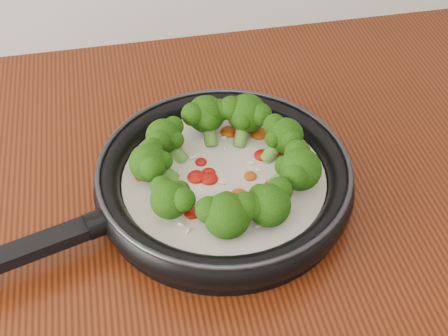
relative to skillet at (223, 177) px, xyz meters
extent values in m
cylinder|color=black|center=(0.00, 0.00, -0.03)|extent=(0.39, 0.39, 0.01)
torus|color=black|center=(0.00, 0.00, 0.00)|extent=(0.41, 0.41, 0.03)
torus|color=#2D2D33|center=(0.00, 0.00, 0.02)|extent=(0.40, 0.40, 0.01)
cube|color=black|center=(-0.24, -0.07, 0.00)|extent=(0.19, 0.08, 0.02)
cylinder|color=black|center=(-0.16, -0.05, 0.00)|extent=(0.04, 0.04, 0.03)
cylinder|color=beige|center=(0.00, 0.00, -0.01)|extent=(0.32, 0.32, 0.02)
ellipsoid|color=#A60E08|center=(-0.10, 0.02, 0.00)|extent=(0.03, 0.03, 0.01)
ellipsoid|color=#A60E08|center=(0.04, 0.08, 0.00)|extent=(0.03, 0.03, 0.01)
ellipsoid|color=#B0450B|center=(0.06, 0.07, 0.00)|extent=(0.03, 0.03, 0.01)
ellipsoid|color=#A60E08|center=(-0.03, 0.01, 0.00)|extent=(0.03, 0.03, 0.01)
ellipsoid|color=#A60E08|center=(-0.05, -0.05, 0.00)|extent=(0.03, 0.03, 0.01)
ellipsoid|color=#B0450B|center=(0.02, 0.08, 0.00)|extent=(0.03, 0.03, 0.01)
ellipsoid|color=#A60E08|center=(0.08, -0.02, 0.00)|extent=(0.03, 0.03, 0.01)
ellipsoid|color=#A60E08|center=(0.06, -0.03, 0.00)|extent=(0.02, 0.02, 0.01)
ellipsoid|color=#B0450B|center=(0.03, 0.00, 0.00)|extent=(0.02, 0.02, 0.01)
ellipsoid|color=#A60E08|center=(0.06, 0.03, 0.00)|extent=(0.02, 0.02, 0.01)
ellipsoid|color=#A60E08|center=(-0.02, 0.00, 0.00)|extent=(0.03, 0.03, 0.01)
ellipsoid|color=#B0450B|center=(0.08, 0.03, 0.00)|extent=(0.02, 0.02, 0.01)
ellipsoid|color=#A60E08|center=(-0.08, 0.06, 0.00)|extent=(0.03, 0.03, 0.01)
ellipsoid|color=#A60E08|center=(-0.02, 0.01, 0.00)|extent=(0.02, 0.02, 0.01)
ellipsoid|color=#B0450B|center=(0.01, -0.03, 0.00)|extent=(0.03, 0.03, 0.01)
ellipsoid|color=#A60E08|center=(-0.02, 0.03, 0.00)|extent=(0.02, 0.02, 0.01)
ellipsoid|color=white|center=(-0.06, -0.04, 0.00)|extent=(0.01, 0.01, 0.00)
ellipsoid|color=white|center=(0.08, -0.03, 0.00)|extent=(0.01, 0.00, 0.00)
ellipsoid|color=white|center=(0.04, 0.02, 0.00)|extent=(0.01, 0.01, 0.00)
ellipsoid|color=white|center=(-0.09, 0.05, 0.00)|extent=(0.01, 0.01, 0.00)
ellipsoid|color=white|center=(-0.07, -0.03, 0.00)|extent=(0.01, 0.01, 0.00)
ellipsoid|color=white|center=(-0.01, 0.07, 0.00)|extent=(0.00, 0.01, 0.00)
ellipsoid|color=white|center=(0.05, 0.08, 0.00)|extent=(0.01, 0.01, 0.00)
ellipsoid|color=white|center=(-0.08, -0.01, 0.00)|extent=(0.01, 0.01, 0.00)
ellipsoid|color=white|center=(0.03, -0.09, 0.00)|extent=(0.01, 0.01, 0.00)
ellipsoid|color=white|center=(0.02, 0.08, 0.00)|extent=(0.01, 0.01, 0.00)
ellipsoid|color=white|center=(-0.06, 0.06, 0.00)|extent=(0.01, 0.01, 0.00)
ellipsoid|color=white|center=(-0.06, -0.07, 0.00)|extent=(0.01, 0.01, 0.00)
ellipsoid|color=white|center=(0.03, 0.00, 0.00)|extent=(0.01, 0.00, 0.00)
ellipsoid|color=white|center=(-0.03, 0.04, 0.00)|extent=(0.01, 0.01, 0.00)
ellipsoid|color=white|center=(-0.09, -0.01, 0.00)|extent=(0.01, 0.01, 0.00)
ellipsoid|color=white|center=(0.00, -0.01, 0.00)|extent=(0.01, 0.01, 0.00)
ellipsoid|color=white|center=(0.01, 0.05, 0.00)|extent=(0.01, 0.01, 0.00)
ellipsoid|color=white|center=(-0.08, -0.02, 0.00)|extent=(0.01, 0.01, 0.00)
ellipsoid|color=white|center=(0.05, 0.00, 0.00)|extent=(0.01, 0.01, 0.00)
ellipsoid|color=white|center=(-0.06, -0.08, 0.00)|extent=(0.01, 0.01, 0.00)
ellipsoid|color=white|center=(-0.03, -0.01, 0.00)|extent=(0.01, 0.01, 0.00)
ellipsoid|color=white|center=(0.04, -0.07, 0.00)|extent=(0.01, 0.01, 0.00)
ellipsoid|color=white|center=(0.00, -0.01, 0.00)|extent=(0.01, 0.01, 0.00)
ellipsoid|color=white|center=(-0.01, 0.02, 0.00)|extent=(0.01, 0.01, 0.00)
ellipsoid|color=white|center=(0.00, -0.04, 0.00)|extent=(0.01, 0.01, 0.00)
ellipsoid|color=white|center=(-0.11, 0.04, 0.00)|extent=(0.01, 0.01, 0.00)
cylinder|color=#5E9731|center=(0.07, 0.02, 0.01)|extent=(0.04, 0.03, 0.04)
sphere|color=black|center=(0.09, 0.03, 0.03)|extent=(0.06, 0.06, 0.05)
sphere|color=black|center=(0.08, 0.04, 0.04)|extent=(0.04, 0.04, 0.03)
sphere|color=black|center=(0.09, 0.01, 0.03)|extent=(0.03, 0.03, 0.03)
sphere|color=black|center=(0.07, 0.02, 0.03)|extent=(0.03, 0.03, 0.02)
cylinder|color=#5E9731|center=(0.04, 0.06, 0.01)|extent=(0.03, 0.04, 0.04)
sphere|color=black|center=(0.05, 0.08, 0.03)|extent=(0.07, 0.07, 0.05)
sphere|color=black|center=(0.03, 0.09, 0.04)|extent=(0.04, 0.04, 0.03)
sphere|color=black|center=(0.06, 0.07, 0.04)|extent=(0.04, 0.04, 0.03)
sphere|color=black|center=(0.04, 0.07, 0.03)|extent=(0.03, 0.03, 0.03)
cylinder|color=#5E9731|center=(0.00, 0.07, 0.01)|extent=(0.02, 0.04, 0.04)
sphere|color=black|center=(0.00, 0.09, 0.03)|extent=(0.06, 0.06, 0.05)
sphere|color=black|center=(-0.02, 0.09, 0.04)|extent=(0.04, 0.04, 0.03)
sphere|color=black|center=(0.02, 0.09, 0.04)|extent=(0.04, 0.04, 0.03)
sphere|color=black|center=(0.00, 0.07, 0.03)|extent=(0.03, 0.03, 0.03)
cylinder|color=#5E9731|center=(-0.05, 0.05, 0.01)|extent=(0.04, 0.03, 0.03)
sphere|color=black|center=(-0.07, 0.06, 0.03)|extent=(0.06, 0.06, 0.05)
sphere|color=black|center=(-0.07, 0.04, 0.04)|extent=(0.04, 0.04, 0.03)
sphere|color=black|center=(-0.05, 0.07, 0.03)|extent=(0.03, 0.03, 0.03)
sphere|color=black|center=(-0.05, 0.05, 0.03)|extent=(0.03, 0.03, 0.02)
cylinder|color=#5E9731|center=(-0.07, 0.01, 0.01)|extent=(0.04, 0.02, 0.04)
sphere|color=black|center=(-0.09, 0.01, 0.03)|extent=(0.06, 0.06, 0.05)
sphere|color=black|center=(-0.09, -0.01, 0.04)|extent=(0.04, 0.04, 0.03)
sphere|color=black|center=(-0.08, 0.03, 0.04)|extent=(0.03, 0.03, 0.03)
sphere|color=black|center=(-0.07, 0.01, 0.03)|extent=(0.03, 0.03, 0.02)
cylinder|color=#5E9731|center=(-0.06, -0.04, 0.01)|extent=(0.04, 0.03, 0.04)
sphere|color=black|center=(-0.07, -0.05, 0.03)|extent=(0.06, 0.06, 0.05)
sphere|color=black|center=(-0.06, -0.06, 0.04)|extent=(0.04, 0.04, 0.03)
sphere|color=black|center=(-0.08, -0.04, 0.04)|extent=(0.03, 0.03, 0.03)
sphere|color=black|center=(-0.06, -0.04, 0.03)|extent=(0.03, 0.03, 0.02)
cylinder|color=#5E9731|center=(-0.01, -0.07, 0.01)|extent=(0.02, 0.03, 0.03)
sphere|color=black|center=(-0.01, -0.09, 0.03)|extent=(0.07, 0.07, 0.05)
sphere|color=black|center=(0.01, -0.09, 0.03)|extent=(0.04, 0.04, 0.03)
sphere|color=black|center=(-0.03, -0.08, 0.03)|extent=(0.04, 0.04, 0.03)
sphere|color=black|center=(-0.01, -0.07, 0.03)|extent=(0.03, 0.03, 0.03)
cylinder|color=#5E9731|center=(0.03, -0.07, 0.01)|extent=(0.03, 0.04, 0.03)
sphere|color=black|center=(0.04, -0.08, 0.03)|extent=(0.06, 0.06, 0.05)
sphere|color=black|center=(0.05, -0.07, 0.04)|extent=(0.04, 0.04, 0.03)
sphere|color=black|center=(0.02, -0.09, 0.03)|extent=(0.04, 0.04, 0.03)
sphere|color=black|center=(0.03, -0.07, 0.03)|extent=(0.03, 0.03, 0.03)
cylinder|color=#5E9731|center=(0.07, -0.03, 0.01)|extent=(0.04, 0.03, 0.04)
sphere|color=black|center=(0.09, -0.04, 0.03)|extent=(0.07, 0.07, 0.05)
sphere|color=black|center=(0.09, -0.02, 0.04)|extent=(0.04, 0.04, 0.03)
sphere|color=black|center=(0.08, -0.05, 0.04)|extent=(0.04, 0.04, 0.03)
sphere|color=black|center=(0.07, -0.03, 0.03)|extent=(0.03, 0.03, 0.03)
camera|label=1|loc=(-0.11, -0.55, 0.55)|focal=50.27mm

